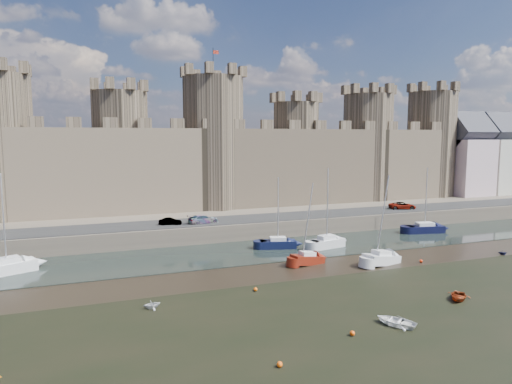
{
  "coord_description": "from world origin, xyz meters",
  "views": [
    {
      "loc": [
        -19.18,
        -31.37,
        15.06
      ],
      "look_at": [
        0.43,
        22.0,
        8.19
      ],
      "focal_mm": 32.0,
      "sensor_mm": 36.0,
      "label": 1
    }
  ],
  "objects_px": {
    "car_2": "(203,219)",
    "sailboat_1": "(278,243)",
    "car_3": "(402,206)",
    "sailboat_3": "(425,228)",
    "sailboat_4": "(307,258)",
    "car_1": "(170,222)",
    "sailboat_0": "(7,267)",
    "sailboat_2": "(327,242)",
    "sailboat_5": "(381,258)"
  },
  "relations": [
    {
      "from": "car_3",
      "to": "sailboat_3",
      "type": "relative_size",
      "value": 0.45
    },
    {
      "from": "sailboat_2",
      "to": "car_2",
      "type": "bearing_deg",
      "value": 133.8
    },
    {
      "from": "car_1",
      "to": "sailboat_0",
      "type": "bearing_deg",
      "value": 129.87
    },
    {
      "from": "car_2",
      "to": "sailboat_5",
      "type": "xyz_separation_m",
      "value": [
        16.86,
        -19.75,
        -2.39
      ]
    },
    {
      "from": "car_1",
      "to": "sailboat_3",
      "type": "height_order",
      "value": "sailboat_3"
    },
    {
      "from": "sailboat_2",
      "to": "sailboat_5",
      "type": "relative_size",
      "value": 1.02
    },
    {
      "from": "car_2",
      "to": "car_3",
      "type": "xyz_separation_m",
      "value": [
        35.78,
        0.82,
        -0.01
      ]
    },
    {
      "from": "sailboat_1",
      "to": "sailboat_3",
      "type": "bearing_deg",
      "value": 17.83
    },
    {
      "from": "sailboat_1",
      "to": "car_2",
      "type": "bearing_deg",
      "value": 149.31
    },
    {
      "from": "sailboat_0",
      "to": "sailboat_2",
      "type": "relative_size",
      "value": 1.03
    },
    {
      "from": "car_2",
      "to": "sailboat_0",
      "type": "bearing_deg",
      "value": 99.36
    },
    {
      "from": "sailboat_3",
      "to": "sailboat_4",
      "type": "distance_m",
      "value": 27.13
    },
    {
      "from": "sailboat_3",
      "to": "car_2",
      "type": "bearing_deg",
      "value": 179.13
    },
    {
      "from": "car_1",
      "to": "sailboat_5",
      "type": "xyz_separation_m",
      "value": [
        21.62,
        -20.06,
        -2.27
      ]
    },
    {
      "from": "sailboat_2",
      "to": "sailboat_5",
      "type": "bearing_deg",
      "value": -87.25
    },
    {
      "from": "car_3",
      "to": "car_2",
      "type": "bearing_deg",
      "value": 109.21
    },
    {
      "from": "sailboat_4",
      "to": "car_1",
      "type": "bearing_deg",
      "value": 116.74
    },
    {
      "from": "sailboat_1",
      "to": "sailboat_5",
      "type": "relative_size",
      "value": 0.91
    },
    {
      "from": "car_1",
      "to": "sailboat_2",
      "type": "bearing_deg",
      "value": -104.0
    },
    {
      "from": "sailboat_3",
      "to": "sailboat_4",
      "type": "height_order",
      "value": "sailboat_3"
    },
    {
      "from": "sailboat_1",
      "to": "sailboat_2",
      "type": "xyz_separation_m",
      "value": [
        6.37,
        -2.04,
        0.08
      ]
    },
    {
      "from": "car_2",
      "to": "sailboat_1",
      "type": "height_order",
      "value": "sailboat_1"
    },
    {
      "from": "sailboat_2",
      "to": "sailboat_5",
      "type": "xyz_separation_m",
      "value": [
        2.21,
        -9.28,
        -0.09
      ]
    },
    {
      "from": "sailboat_1",
      "to": "sailboat_5",
      "type": "bearing_deg",
      "value": -38.0
    },
    {
      "from": "sailboat_4",
      "to": "sailboat_0",
      "type": "bearing_deg",
      "value": 155.03
    },
    {
      "from": "car_2",
      "to": "car_3",
      "type": "bearing_deg",
      "value": -99.1
    },
    {
      "from": "sailboat_5",
      "to": "sailboat_0",
      "type": "bearing_deg",
      "value": 150.64
    },
    {
      "from": "car_1",
      "to": "sailboat_3",
      "type": "distance_m",
      "value": 39.51
    },
    {
      "from": "car_3",
      "to": "sailboat_2",
      "type": "bearing_deg",
      "value": 136.01
    },
    {
      "from": "car_2",
      "to": "sailboat_1",
      "type": "distance_m",
      "value": 12.06
    },
    {
      "from": "sailboat_5",
      "to": "sailboat_1",
      "type": "bearing_deg",
      "value": 112.74
    },
    {
      "from": "sailboat_1",
      "to": "sailboat_2",
      "type": "distance_m",
      "value": 6.68
    },
    {
      "from": "sailboat_2",
      "to": "sailboat_4",
      "type": "distance_m",
      "value": 8.67
    },
    {
      "from": "car_3",
      "to": "sailboat_0",
      "type": "xyz_separation_m",
      "value": [
        -60.14,
        -9.58,
        -2.29
      ]
    },
    {
      "from": "sailboat_4",
      "to": "sailboat_5",
      "type": "xyz_separation_m",
      "value": [
        8.25,
        -3.07,
        0.04
      ]
    },
    {
      "from": "sailboat_5",
      "to": "car_3",
      "type": "bearing_deg",
      "value": 32.96
    },
    {
      "from": "sailboat_1",
      "to": "sailboat_4",
      "type": "distance_m",
      "value": 8.25
    },
    {
      "from": "car_3",
      "to": "sailboat_2",
      "type": "xyz_separation_m",
      "value": [
        -21.14,
        -11.29,
        -2.29
      ]
    },
    {
      "from": "sailboat_4",
      "to": "sailboat_3",
      "type": "bearing_deg",
      "value": 9.25
    },
    {
      "from": "car_1",
      "to": "sailboat_4",
      "type": "distance_m",
      "value": 21.74
    },
    {
      "from": "car_2",
      "to": "sailboat_1",
      "type": "bearing_deg",
      "value": -145.94
    },
    {
      "from": "car_1",
      "to": "sailboat_0",
      "type": "height_order",
      "value": "sailboat_0"
    },
    {
      "from": "car_3",
      "to": "sailboat_4",
      "type": "height_order",
      "value": "sailboat_4"
    },
    {
      "from": "car_3",
      "to": "sailboat_3",
      "type": "height_order",
      "value": "sailboat_3"
    },
    {
      "from": "car_1",
      "to": "sailboat_5",
      "type": "distance_m",
      "value": 29.58
    },
    {
      "from": "car_1",
      "to": "car_2",
      "type": "bearing_deg",
      "value": -78.65
    },
    {
      "from": "car_2",
      "to": "sailboat_3",
      "type": "relative_size",
      "value": 0.44
    },
    {
      "from": "car_2",
      "to": "sailboat_0",
      "type": "xyz_separation_m",
      "value": [
        -24.35,
        -8.76,
        -2.3
      ]
    },
    {
      "from": "car_1",
      "to": "sailboat_3",
      "type": "xyz_separation_m",
      "value": [
        38.75,
        -7.4,
        -2.24
      ]
    },
    {
      "from": "sailboat_2",
      "to": "sailboat_4",
      "type": "relative_size",
      "value": 1.11
    }
  ]
}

